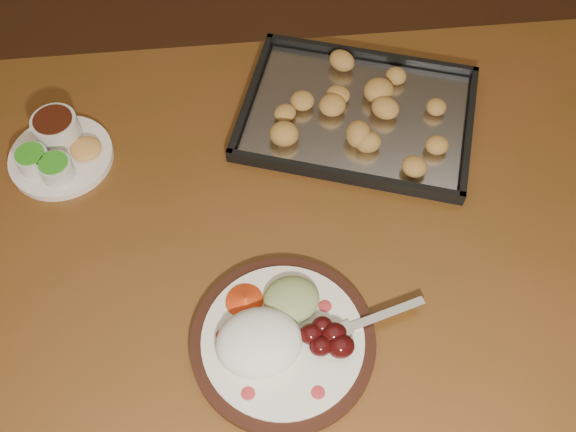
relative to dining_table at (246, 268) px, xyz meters
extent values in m
plane|color=#50291B|center=(0.16, 0.06, -0.65)|extent=(4.00, 4.00, 0.00)
cube|color=brown|center=(0.00, 0.00, 0.08)|extent=(1.58, 1.04, 0.04)
cylinder|color=#4E3017|center=(0.71, 0.32, -0.30)|extent=(0.07, 0.07, 0.71)
cylinder|color=black|center=(0.03, -0.18, 0.10)|extent=(0.27, 0.27, 0.02)
cylinder|color=white|center=(0.03, -0.18, 0.11)|extent=(0.24, 0.24, 0.01)
ellipsoid|color=#B72B30|center=(-0.03, -0.25, 0.12)|extent=(0.02, 0.02, 0.00)
ellipsoid|color=#B72B30|center=(0.06, -0.27, 0.12)|extent=(0.02, 0.02, 0.00)
ellipsoid|color=#B72B30|center=(0.10, -0.15, 0.12)|extent=(0.02, 0.02, 0.00)
ellipsoid|color=#B72B30|center=(-0.05, -0.16, 0.12)|extent=(0.02, 0.02, 0.00)
ellipsoid|color=white|center=(0.00, -0.19, 0.13)|extent=(0.13, 0.11, 0.06)
ellipsoid|color=#4A0B0A|center=(0.08, -0.21, 0.13)|extent=(0.03, 0.03, 0.03)
ellipsoid|color=#4A0B0A|center=(0.10, -0.20, 0.13)|extent=(0.03, 0.03, 0.03)
ellipsoid|color=#4A0B0A|center=(0.09, -0.18, 0.13)|extent=(0.03, 0.03, 0.03)
ellipsoid|color=#4A0B0A|center=(0.11, -0.22, 0.13)|extent=(0.03, 0.03, 0.03)
ellipsoid|color=#4A0B0A|center=(0.07, -0.19, 0.13)|extent=(0.03, 0.03, 0.03)
ellipsoid|color=tan|center=(0.05, -0.13, 0.13)|extent=(0.09, 0.08, 0.03)
cone|color=red|center=(-0.01, -0.12, 0.13)|extent=(0.08, 0.08, 0.03)
cube|color=silver|center=(0.18, -0.18, 0.12)|extent=(0.13, 0.04, 0.00)
cube|color=silver|center=(0.11, -0.19, 0.12)|extent=(0.04, 0.03, 0.00)
cylinder|color=silver|center=(0.09, -0.20, 0.12)|extent=(0.03, 0.01, 0.00)
cylinder|color=silver|center=(0.09, -0.20, 0.12)|extent=(0.03, 0.01, 0.00)
cylinder|color=silver|center=(0.09, -0.19, 0.12)|extent=(0.03, 0.01, 0.00)
cylinder|color=silver|center=(0.09, -0.18, 0.12)|extent=(0.03, 0.01, 0.00)
cylinder|color=white|center=(-0.28, 0.22, 0.10)|extent=(0.18, 0.18, 0.01)
cylinder|color=silver|center=(-0.32, 0.20, 0.13)|extent=(0.06, 0.06, 0.03)
cylinder|color=green|center=(-0.32, 0.20, 0.14)|extent=(0.05, 0.05, 0.00)
cylinder|color=silver|center=(-0.28, 0.18, 0.13)|extent=(0.06, 0.06, 0.03)
cylinder|color=green|center=(-0.28, 0.18, 0.14)|extent=(0.05, 0.05, 0.00)
cylinder|color=silver|center=(-0.28, 0.26, 0.13)|extent=(0.08, 0.08, 0.04)
cylinder|color=#37130A|center=(-0.28, 0.26, 0.15)|extent=(0.07, 0.07, 0.00)
ellipsoid|color=#EDA553|center=(-0.24, 0.22, 0.12)|extent=(0.05, 0.05, 0.02)
cube|color=black|center=(0.24, 0.21, 0.10)|extent=(0.49, 0.44, 0.01)
cube|color=black|center=(0.30, 0.35, 0.11)|extent=(0.38, 0.18, 0.02)
cube|color=black|center=(0.18, 0.08, 0.11)|extent=(0.38, 0.18, 0.02)
cube|color=black|center=(0.42, 0.13, 0.11)|extent=(0.13, 0.28, 0.02)
cube|color=black|center=(0.06, 0.29, 0.11)|extent=(0.13, 0.28, 0.02)
cube|color=silver|center=(0.24, 0.21, 0.11)|extent=(0.46, 0.40, 0.00)
ellipsoid|color=#C08243|center=(0.29, 0.19, 0.12)|extent=(0.05, 0.04, 0.03)
ellipsoid|color=#C08243|center=(0.34, 0.20, 0.12)|extent=(0.06, 0.06, 0.03)
ellipsoid|color=#C08243|center=(0.31, 0.26, 0.12)|extent=(0.06, 0.06, 0.03)
ellipsoid|color=#C08243|center=(0.29, 0.25, 0.12)|extent=(0.05, 0.05, 0.03)
ellipsoid|color=#C08243|center=(0.26, 0.29, 0.12)|extent=(0.05, 0.05, 0.03)
ellipsoid|color=#C08243|center=(0.23, 0.25, 0.12)|extent=(0.06, 0.06, 0.03)
ellipsoid|color=#C08243|center=(0.17, 0.28, 0.12)|extent=(0.06, 0.06, 0.03)
ellipsoid|color=#C08243|center=(0.18, 0.24, 0.12)|extent=(0.05, 0.04, 0.03)
ellipsoid|color=#C08243|center=(0.13, 0.24, 0.12)|extent=(0.06, 0.06, 0.03)
ellipsoid|color=#C08243|center=(0.17, 0.18, 0.12)|extent=(0.06, 0.06, 0.03)
ellipsoid|color=#C08243|center=(0.22, 0.19, 0.12)|extent=(0.05, 0.05, 0.03)
ellipsoid|color=#C08243|center=(0.24, 0.15, 0.12)|extent=(0.05, 0.05, 0.03)
ellipsoid|color=#C08243|center=(0.25, 0.13, 0.12)|extent=(0.06, 0.06, 0.03)
ellipsoid|color=#C08243|center=(0.34, 0.15, 0.12)|extent=(0.06, 0.06, 0.03)
camera|label=1|loc=(-0.03, -0.52, 0.99)|focal=40.00mm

